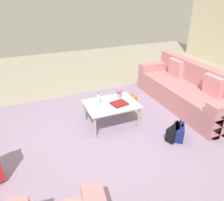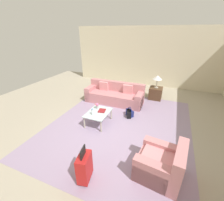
% 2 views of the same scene
% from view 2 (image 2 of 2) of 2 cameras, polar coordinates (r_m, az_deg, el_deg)
% --- Properties ---
extents(ground_plane, '(12.00, 12.00, 0.00)m').
position_cam_2_polar(ground_plane, '(4.71, -1.78, -12.38)').
color(ground_plane, '#A89E89').
extents(wall_left, '(0.12, 8.00, 3.10)m').
position_cam_2_polar(wall_left, '(8.70, 12.15, 15.92)').
color(wall_left, beige).
rests_on(wall_left, ground).
extents(area_rug, '(5.20, 4.40, 0.01)m').
position_cam_2_polar(area_rug, '(5.10, 3.05, -9.04)').
color(area_rug, '#9984A3').
rests_on(area_rug, ground).
extents(couch, '(0.85, 2.45, 0.86)m').
position_cam_2_polar(couch, '(6.51, 1.10, 1.97)').
color(couch, '#C67F84').
rests_on(couch, ground).
extents(armchair, '(0.97, 1.01, 0.84)m').
position_cam_2_polar(armchair, '(3.59, 18.64, -22.41)').
color(armchair, '#C67F84').
rests_on(armchair, ground).
extents(coffee_table, '(0.92, 0.69, 0.43)m').
position_cam_2_polar(coffee_table, '(4.98, -5.27, -5.03)').
color(coffee_table, silver).
rests_on(coffee_table, ground).
extents(water_bottle, '(0.06, 0.06, 0.20)m').
position_cam_2_polar(water_bottle, '(4.80, -7.48, -4.34)').
color(water_bottle, silver).
rests_on(water_bottle, coffee_table).
extents(coffee_table_book, '(0.30, 0.27, 0.03)m').
position_cam_2_polar(coffee_table_book, '(5.01, -3.86, -3.87)').
color(coffee_table_book, maroon).
rests_on(coffee_table_book, coffee_table).
extents(flower_vase, '(0.11, 0.11, 0.21)m').
position_cam_2_polar(flower_vase, '(5.13, -5.73, -1.83)').
color(flower_vase, '#B2B7BC').
rests_on(flower_vase, coffee_table).
extents(side_table, '(0.55, 0.55, 0.53)m').
position_cam_2_polar(side_table, '(7.12, 16.24, 2.69)').
color(side_table, '#513823').
rests_on(side_table, ground).
extents(table_lamp, '(0.41, 0.41, 0.57)m').
position_cam_2_polar(table_lamp, '(6.88, 16.97, 8.30)').
color(table_lamp, '#ADA899').
rests_on(table_lamp, side_table).
extents(suitcase_red, '(0.44, 0.30, 0.85)m').
position_cam_2_polar(suitcase_red, '(3.37, -10.45, -23.60)').
color(suitcase_red, red).
rests_on(suitcase_red, ground).
extents(handbag_black, '(0.35, 0.24, 0.36)m').
position_cam_2_polar(handbag_black, '(5.48, 6.43, -5.00)').
color(handbag_black, black).
rests_on(handbag_black, ground).
extents(handbag_orange, '(0.34, 0.20, 0.36)m').
position_cam_2_polar(handbag_orange, '(5.73, -6.32, -3.55)').
color(handbag_orange, orange).
rests_on(handbag_orange, ground).
extents(handbag_navy, '(0.31, 0.34, 0.36)m').
position_cam_2_polar(handbag_navy, '(5.55, 6.76, -4.61)').
color(handbag_navy, navy).
rests_on(handbag_navy, ground).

